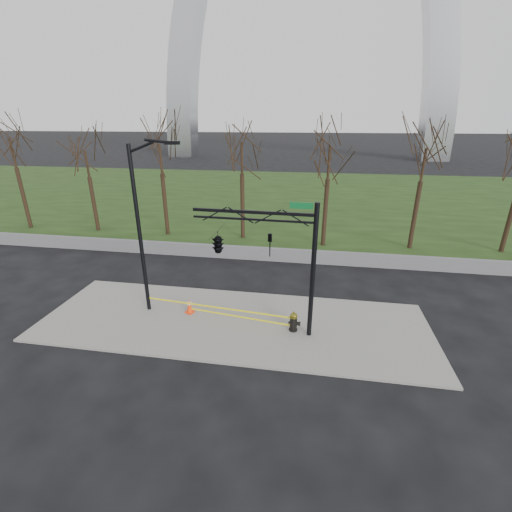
% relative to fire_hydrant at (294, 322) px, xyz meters
% --- Properties ---
extents(ground, '(500.00, 500.00, 0.00)m').
position_rel_fire_hydrant_xyz_m(ground, '(-2.85, 0.30, -0.53)').
color(ground, black).
rests_on(ground, ground).
extents(sidewalk, '(18.00, 6.00, 0.10)m').
position_rel_fire_hydrant_xyz_m(sidewalk, '(-2.85, 0.30, -0.48)').
color(sidewalk, gray).
rests_on(sidewalk, ground).
extents(grass_strip, '(120.00, 40.00, 0.06)m').
position_rel_fire_hydrant_xyz_m(grass_strip, '(-2.85, 30.30, -0.50)').
color(grass_strip, '#1C3112').
rests_on(grass_strip, ground).
extents(guardrail, '(60.00, 0.30, 0.90)m').
position_rel_fire_hydrant_xyz_m(guardrail, '(-2.85, 8.30, -0.08)').
color(guardrail, '#59595B').
rests_on(guardrail, ground).
extents(tree_row, '(48.33, 4.00, 8.11)m').
position_rel_fire_hydrant_xyz_m(tree_row, '(-1.69, 12.30, 3.52)').
color(tree_row, black).
rests_on(tree_row, ground).
extents(fire_hydrant, '(0.59, 0.38, 0.95)m').
position_rel_fire_hydrant_xyz_m(fire_hydrant, '(0.00, 0.00, 0.00)').
color(fire_hydrant, black).
rests_on(fire_hydrant, sidewalk).
extents(traffic_cone, '(0.50, 0.50, 0.74)m').
position_rel_fire_hydrant_xyz_m(traffic_cone, '(-5.12, 0.73, -0.07)').
color(traffic_cone, '#FB3B0D').
rests_on(traffic_cone, sidewalk).
extents(street_light, '(2.39, 0.36, 8.21)m').
position_rel_fire_hydrant_xyz_m(street_light, '(-7.02, 0.73, 4.16)').
color(street_light, black).
rests_on(street_light, ground).
extents(traffic_signal_mast, '(5.10, 2.50, 6.00)m').
position_rel_fire_hydrant_xyz_m(traffic_signal_mast, '(-2.54, -0.11, 3.61)').
color(traffic_signal_mast, black).
rests_on(traffic_signal_mast, ground).
extents(caution_tape, '(7.23, 0.75, 0.47)m').
position_rel_fire_hydrant_xyz_m(caution_tape, '(-3.19, 0.37, 0.02)').
color(caution_tape, yellow).
rests_on(caution_tape, ground).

